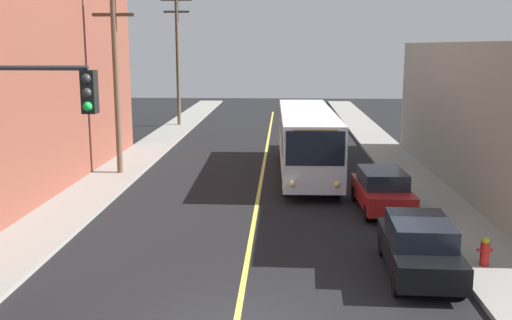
{
  "coord_description": "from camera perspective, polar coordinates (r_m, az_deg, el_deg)",
  "views": [
    {
      "loc": [
        1.07,
        -12.41,
        6.36
      ],
      "look_at": [
        0.0,
        10.04,
        2.0
      ],
      "focal_mm": 41.54,
      "sensor_mm": 36.0,
      "label": 1
    }
  ],
  "objects": [
    {
      "name": "sidewalk_right",
      "position": [
        24.08,
        17.56,
        -4.68
      ],
      "size": [
        2.5,
        90.0,
        0.15
      ],
      "primitive_type": "cube",
      "color": "gray",
      "rests_on": "ground"
    },
    {
      "name": "sidewalk_left",
      "position": [
        24.72,
        -17.09,
        -4.25
      ],
      "size": [
        2.5,
        90.0,
        0.15
      ],
      "primitive_type": "cube",
      "color": "gray",
      "rests_on": "ground"
    },
    {
      "name": "utility_pole_mid",
      "position": [
        29.6,
        -13.36,
        8.45
      ],
      "size": [
        2.4,
        0.28,
        9.14
      ],
      "color": "brown",
      "rests_on": "sidewalk_left"
    },
    {
      "name": "lane_stripe_center",
      "position": [
        28.16,
        0.48,
        -2.06
      ],
      "size": [
        0.16,
        60.0,
        0.01
      ],
      "primitive_type": "cube",
      "color": "#D8CC4C",
      "rests_on": "ground"
    },
    {
      "name": "parked_car_black",
      "position": [
        17.33,
        15.42,
        -8.0
      ],
      "size": [
        1.96,
        4.46,
        1.62
      ],
      "color": "black",
      "rests_on": "ground"
    },
    {
      "name": "traffic_signal_left_corner",
      "position": [
        15.17,
        -22.61,
        2.34
      ],
      "size": [
        3.75,
        0.48,
        6.0
      ],
      "color": "#2D2D33",
      "rests_on": "sidewalk_left"
    },
    {
      "name": "city_bus",
      "position": [
        29.5,
        4.89,
        2.08
      ],
      "size": [
        2.79,
        12.2,
        3.2
      ],
      "color": "silver",
      "rests_on": "ground"
    },
    {
      "name": "parked_car_red",
      "position": [
        23.59,
        12.04,
        -2.79
      ],
      "size": [
        1.96,
        4.46,
        1.62
      ],
      "color": "maroon",
      "rests_on": "ground"
    },
    {
      "name": "fire_hydrant",
      "position": [
        18.33,
        21.18,
        -8.16
      ],
      "size": [
        0.44,
        0.26,
        0.84
      ],
      "color": "red",
      "rests_on": "sidewalk_right"
    },
    {
      "name": "utility_pole_far",
      "position": [
        47.35,
        -7.56,
        10.19
      ],
      "size": [
        2.4,
        0.28,
        10.26
      ],
      "color": "brown",
      "rests_on": "sidewalk_left"
    }
  ]
}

